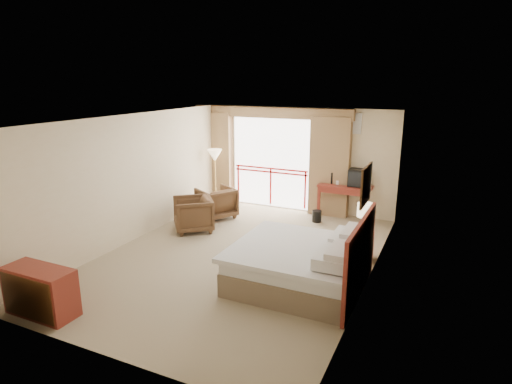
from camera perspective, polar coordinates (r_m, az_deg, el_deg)
The scene contains 29 objects.
floor at distance 8.55m, azimuth -2.25°, elevation -8.57°, with size 7.00×7.00×0.00m, color gray.
ceiling at distance 7.87m, azimuth -2.45°, elevation 9.76°, with size 7.00×7.00×0.00m, color white.
wall_back at distance 11.25m, azimuth 5.84°, elevation 4.32°, with size 5.00×5.00×0.00m, color beige.
wall_front at distance 5.40m, azimuth -19.74°, elevation -8.39°, with size 5.00×5.00×0.00m, color beige.
wall_left at distance 9.48m, azimuth -15.92°, elevation 1.82°, with size 7.00×7.00×0.00m, color beige.
wall_right at distance 7.34m, azimuth 15.30°, elevation -1.88°, with size 7.00×7.00×0.00m, color beige.
balcony_door at distance 11.54m, azimuth 2.02°, elevation 3.90°, with size 2.40×2.40×0.00m, color white.
balcony_railing at distance 11.61m, azimuth 1.97°, elevation 2.01°, with size 2.09×0.03×1.02m.
curtain_left at distance 12.15m, azimuth -5.42°, elevation 4.64°, with size 1.00×0.26×2.50m, color brown.
curtain_right at distance 10.89m, azimuth 9.79°, elevation 3.29°, with size 1.00×0.26×2.50m, color brown.
valance at distance 11.27m, azimuth 1.89°, elevation 10.57°, with size 4.40×0.22×0.28m, color brown.
hvac_vent at distance 10.74m, azimuth 12.57°, elevation 8.93°, with size 0.50×0.04×0.50m, color silver.
bed at distance 7.35m, azimuth 6.12°, elevation -9.49°, with size 2.13×2.06×0.97m.
headboard at distance 7.03m, azimuth 13.72°, elevation -8.62°, with size 0.06×2.10×1.30m, color maroon.
framed_art at distance 6.65m, azimuth 14.45°, elevation 0.91°, with size 0.04×0.72×0.60m.
nightstand at distance 8.59m, azimuth 14.03°, elevation -6.99°, with size 0.37×0.44×0.53m, color maroon.
table_lamp at distance 8.40m, azimuth 14.40°, elevation -2.43°, with size 0.32×0.32×0.56m.
phone at distance 8.35m, azimuth 13.62°, elevation -5.38°, with size 0.16×0.12×0.07m, color black.
desk at distance 10.91m, azimuth 11.93°, elevation 0.04°, with size 1.31×0.63×0.86m.
tv at distance 10.69m, azimuth 13.52°, elevation 1.85°, with size 0.47×0.37×0.42m.
coffee_maker at distance 10.85m, azimuth 10.15°, elevation 1.86°, with size 0.13×0.13×0.29m, color black.
cup at distance 10.79m, azimuth 10.83°, elevation 1.25°, with size 0.07×0.07×0.11m, color white.
wastebasket at distance 10.57m, azimuth 8.10°, elevation -3.21°, with size 0.23×0.23×0.28m, color black.
armchair_far at distance 10.89m, azimuth -5.25°, elevation -3.37°, with size 0.82×0.85×0.77m, color #452B18.
armchair_near at distance 10.04m, azimuth -8.30°, elevation -5.06°, with size 0.84×0.86×0.78m, color #452B18.
side_table at distance 10.49m, azimuth -6.88°, elevation -2.06°, with size 0.48×0.48×0.53m.
book at distance 10.44m, azimuth -6.91°, elevation -1.16°, with size 0.18×0.24×0.02m, color white.
floor_lamp at distance 11.55m, azimuth -5.51°, elevation 4.61°, with size 0.40×0.40×1.57m.
dresser at distance 7.20m, azimuth -26.81°, elevation -11.77°, with size 1.10×0.47×0.73m.
Camera 1 is at (3.60, -6.96, 3.41)m, focal length 30.00 mm.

